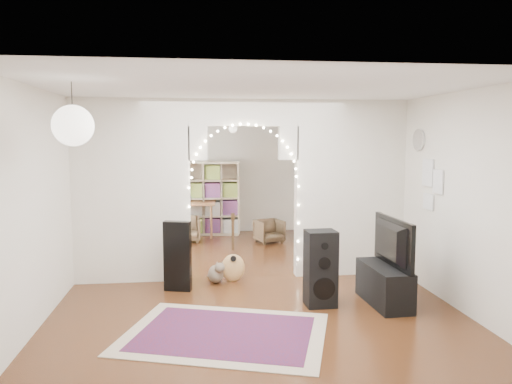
{
  "coord_description": "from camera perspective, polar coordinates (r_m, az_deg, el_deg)",
  "views": [
    {
      "loc": [
        -0.74,
        -7.45,
        2.14
      ],
      "look_at": [
        0.23,
        0.3,
        1.28
      ],
      "focal_mm": 35.0,
      "sensor_mm": 36.0,
      "label": 1
    }
  ],
  "objects": [
    {
      "name": "flower_vase",
      "position": [
        10.88,
        -7.83,
        -0.57
      ],
      "size": [
        0.2,
        0.2,
        0.19
      ],
      "primitive_type": "imported",
      "rotation": [
        0.0,
        0.0,
        -0.08
      ],
      "color": "white",
      "rests_on": "dining_table"
    },
    {
      "name": "bookcase",
      "position": [
        11.03,
        -6.03,
        -0.69
      ],
      "size": [
        1.61,
        0.66,
        1.61
      ],
      "primitive_type": "cube",
      "rotation": [
        0.0,
        0.0,
        -0.17
      ],
      "color": "beige",
      "rests_on": "floor"
    },
    {
      "name": "wall_clock",
      "position": [
        7.57,
        18.16,
        5.69
      ],
      "size": [
        0.03,
        0.31,
        0.31
      ],
      "primitive_type": "cylinder",
      "rotation": [
        0.0,
        1.57,
        0.0
      ],
      "color": "white",
      "rests_on": "wall_right"
    },
    {
      "name": "wall_back",
      "position": [
        11.25,
        -3.32,
        2.26
      ],
      "size": [
        5.0,
        0.02,
        2.7
      ],
      "primitive_type": "cube",
      "color": "silver",
      "rests_on": "floor"
    },
    {
      "name": "ceiling",
      "position": [
        7.51,
        -1.45,
        10.58
      ],
      "size": [
        5.0,
        7.5,
        0.02
      ],
      "primitive_type": "cube",
      "color": "white",
      "rests_on": "wall_back"
    },
    {
      "name": "dining_chair_right",
      "position": [
        10.17,
        1.52,
        -4.49
      ],
      "size": [
        0.64,
        0.65,
        0.47
      ],
      "primitive_type": "imported",
      "rotation": [
        0.0,
        0.0,
        0.32
      ],
      "color": "#4A3825",
      "rests_on": "floor"
    },
    {
      "name": "floor_speaker",
      "position": [
        6.44,
        7.4,
        -8.67
      ],
      "size": [
        0.39,
        0.35,
        0.97
      ],
      "rotation": [
        0.0,
        0.0,
        0.04
      ],
      "color": "black",
      "rests_on": "floor"
    },
    {
      "name": "dining_chair_left",
      "position": [
        10.35,
        -7.97,
        -4.23
      ],
      "size": [
        0.57,
        0.59,
        0.52
      ],
      "primitive_type": "imported",
      "rotation": [
        0.0,
        0.0,
        0.03
      ],
      "color": "#4A3825",
      "rests_on": "floor"
    },
    {
      "name": "guitar_case",
      "position": [
        7.08,
        -8.95,
        -7.25
      ],
      "size": [
        0.39,
        0.22,
        0.98
      ],
      "primitive_type": "cube",
      "rotation": [
        0.0,
        0.0,
        -0.26
      ],
      "color": "black",
      "rests_on": "floor"
    },
    {
      "name": "wall_right",
      "position": [
        8.16,
        16.32,
        0.49
      ],
      "size": [
        0.02,
        7.5,
        2.7
      ],
      "primitive_type": "cube",
      "color": "silver",
      "rests_on": "floor"
    },
    {
      "name": "window",
      "position": [
        9.43,
        -17.67,
        2.11
      ],
      "size": [
        0.04,
        1.2,
        1.4
      ],
      "primitive_type": "cube",
      "color": "white",
      "rests_on": "wall_left"
    },
    {
      "name": "ceiling_fan",
      "position": [
        9.48,
        -2.65,
        7.86
      ],
      "size": [
        1.1,
        1.1,
        0.3
      ],
      "primitive_type": null,
      "color": "#C48C41",
      "rests_on": "ceiling"
    },
    {
      "name": "floor",
      "position": [
        7.79,
        -1.4,
        -9.65
      ],
      "size": [
        7.5,
        7.5,
        0.0
      ],
      "primitive_type": "plane",
      "color": "black",
      "rests_on": "ground"
    },
    {
      "name": "wall_front",
      "position": [
        3.86,
        4.16,
        -5.53
      ],
      "size": [
        5.0,
        0.02,
        2.7
      ],
      "primitive_type": "cube",
      "color": "silver",
      "rests_on": "floor"
    },
    {
      "name": "fairy_lights",
      "position": [
        7.38,
        -1.33,
        1.71
      ],
      "size": [
        1.64,
        0.04,
        1.6
      ],
      "primitive_type": null,
      "color": "#FFEABF",
      "rests_on": "divider_wall"
    },
    {
      "name": "divider_wall",
      "position": [
        7.52,
        -1.42,
        0.84
      ],
      "size": [
        5.0,
        0.2,
        2.7
      ],
      "color": "silver",
      "rests_on": "floor"
    },
    {
      "name": "acoustic_guitar",
      "position": [
        7.43,
        -2.64,
        -7.39
      ],
      "size": [
        0.36,
        0.17,
        0.87
      ],
      "rotation": [
        0.0,
        0.0,
        -0.14
      ],
      "color": "#BA7B4A",
      "rests_on": "floor"
    },
    {
      "name": "dining_table",
      "position": [
        10.9,
        -7.81,
        -1.45
      ],
      "size": [
        1.26,
        0.89,
        0.76
      ],
      "rotation": [
        0.0,
        0.0,
        -0.08
      ],
      "color": "brown",
      "rests_on": "floor"
    },
    {
      "name": "wall_left",
      "position": [
        7.7,
        -20.28,
        0.02
      ],
      "size": [
        0.02,
        7.5,
        2.7
      ],
      "primitive_type": "cube",
      "color": "silver",
      "rests_on": "floor"
    },
    {
      "name": "picture_frames",
      "position": [
        7.24,
        19.35,
        0.87
      ],
      "size": [
        0.02,
        0.5,
        0.7
      ],
      "primitive_type": null,
      "color": "white",
      "rests_on": "wall_right"
    },
    {
      "name": "media_console",
      "position": [
        6.72,
        14.44,
        -10.25
      ],
      "size": [
        0.43,
        1.01,
        0.5
      ],
      "primitive_type": "cube",
      "rotation": [
        0.0,
        0.0,
        0.03
      ],
      "color": "black",
      "rests_on": "floor"
    },
    {
      "name": "paper_lantern",
      "position": [
        5.18,
        -20.19,
        7.14
      ],
      "size": [
        0.4,
        0.4,
        0.4
      ],
      "primitive_type": "sphere",
      "color": "white",
      "rests_on": "ceiling"
    },
    {
      "name": "tv",
      "position": [
        6.58,
        14.57,
        -5.57
      ],
      "size": [
        0.18,
        1.08,
        0.62
      ],
      "primitive_type": "imported",
      "rotation": [
        0.0,
        0.0,
        1.61
      ],
      "color": "black",
      "rests_on": "media_console"
    },
    {
      "name": "area_rug",
      "position": [
        5.67,
        -3.56,
        -15.81
      ],
      "size": [
        2.55,
        2.21,
        0.02
      ],
      "primitive_type": "cube",
      "rotation": [
        0.0,
        0.0,
        -0.32
      ],
      "color": "maroon",
      "rests_on": "floor"
    },
    {
      "name": "tabby_cat",
      "position": [
        7.46,
        -4.56,
        -9.23
      ],
      "size": [
        0.34,
        0.54,
        0.36
      ],
      "rotation": [
        0.0,
        0.0,
        0.34
      ],
      "color": "brown",
      "rests_on": "floor"
    }
  ]
}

